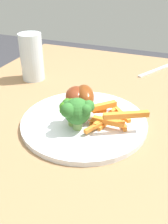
% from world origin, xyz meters
% --- Properties ---
extents(dining_table, '(1.10, 0.75, 0.74)m').
position_xyz_m(dining_table, '(0.00, 0.00, 0.63)').
color(dining_table, '#8E6B47').
rests_on(dining_table, ground_plane).
extents(dinner_plate, '(0.28, 0.28, 0.01)m').
position_xyz_m(dinner_plate, '(-0.02, 0.02, 0.75)').
color(dinner_plate, silver).
rests_on(dinner_plate, dining_table).
extents(broccoli_floret_front, '(0.04, 0.05, 0.06)m').
position_xyz_m(broccoli_floret_front, '(0.01, 0.00, 0.79)').
color(broccoli_floret_front, '#82AD4B').
rests_on(broccoli_floret_front, dinner_plate).
extents(broccoli_floret_middle, '(0.06, 0.07, 0.07)m').
position_xyz_m(broccoli_floret_middle, '(0.02, 0.02, 0.80)').
color(broccoli_floret_middle, '#7DA759').
rests_on(broccoli_floret_middle, dinner_plate).
extents(carrot_fries_pile, '(0.12, 0.17, 0.05)m').
position_xyz_m(carrot_fries_pile, '(-0.02, 0.08, 0.78)').
color(carrot_fries_pile, orange).
rests_on(carrot_fries_pile, dinner_plate).
extents(chicken_drumstick_near, '(0.11, 0.07, 0.05)m').
position_xyz_m(chicken_drumstick_near, '(-0.08, -0.02, 0.78)').
color(chicken_drumstick_near, '#4C1A0C').
rests_on(chicken_drumstick_near, dinner_plate).
extents(chicken_drumstick_far, '(0.13, 0.09, 0.05)m').
position_xyz_m(chicken_drumstick_far, '(-0.08, -0.00, 0.78)').
color(chicken_drumstick_far, '#501F0B').
rests_on(chicken_drumstick_far, dinner_plate).
extents(fork, '(0.17, 0.10, 0.00)m').
position_xyz_m(fork, '(-0.42, 0.13, 0.75)').
color(fork, silver).
rests_on(fork, dining_table).
extents(water_glass, '(0.07, 0.07, 0.14)m').
position_xyz_m(water_glass, '(-0.20, -0.22, 0.81)').
color(water_glass, silver).
rests_on(water_glass, dining_table).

